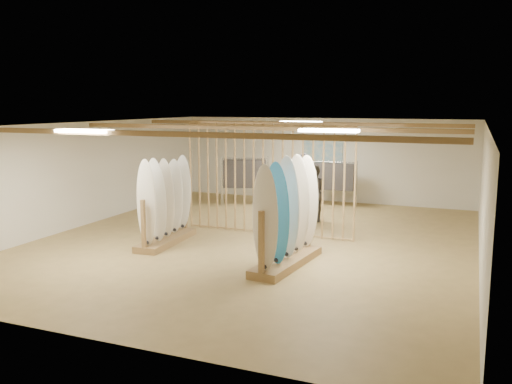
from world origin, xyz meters
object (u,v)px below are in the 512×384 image
at_px(clothing_rack_a, 245,174).
at_px(shopper_b, 314,189).
at_px(shopper_a, 304,181).
at_px(rack_right, 287,229).
at_px(clothing_rack_b, 334,177).
at_px(rack_left, 166,215).

height_order(clothing_rack_a, shopper_b, shopper_b).
distance_m(shopper_a, shopper_b, 0.59).
distance_m(rack_right, clothing_rack_b, 6.77).
bearing_deg(shopper_a, rack_left, 66.44).
height_order(clothing_rack_a, shopper_a, shopper_a).
bearing_deg(clothing_rack_a, rack_left, -108.69).
distance_m(rack_left, shopper_b, 4.47).
height_order(rack_left, clothing_rack_a, rack_left).
height_order(rack_left, shopper_a, shopper_a).
xyz_separation_m(rack_left, clothing_rack_b, (2.55, 6.09, 0.27)).
distance_m(clothing_rack_b, shopper_b, 2.44).
height_order(clothing_rack_a, clothing_rack_b, clothing_rack_a).
distance_m(rack_right, shopper_b, 4.35).
height_order(rack_left, clothing_rack_b, rack_left).
distance_m(clothing_rack_a, shopper_b, 3.19).
relative_size(clothing_rack_b, shopper_a, 0.69).
xyz_separation_m(rack_right, shopper_a, (-1.09, 4.68, 0.31)).
bearing_deg(rack_right, shopper_b, 104.91).
bearing_deg(shopper_b, rack_left, -97.77).
bearing_deg(shopper_a, shopper_b, 142.55).
relative_size(clothing_rack_a, shopper_b, 0.87).
height_order(rack_right, clothing_rack_b, rack_right).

